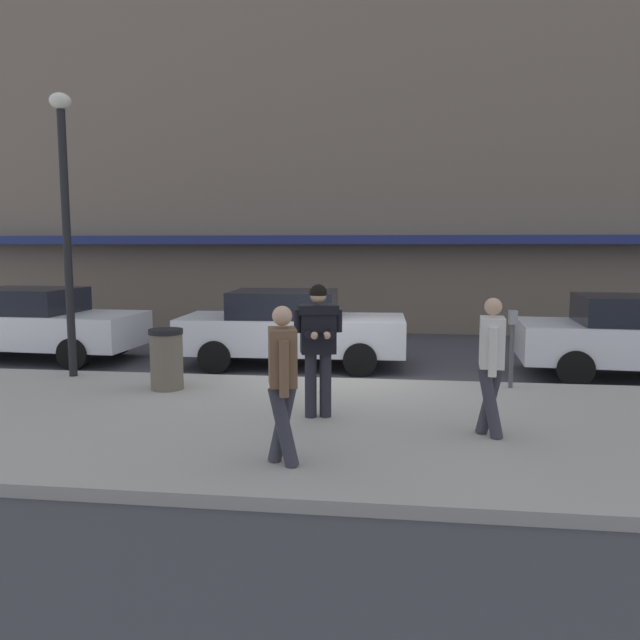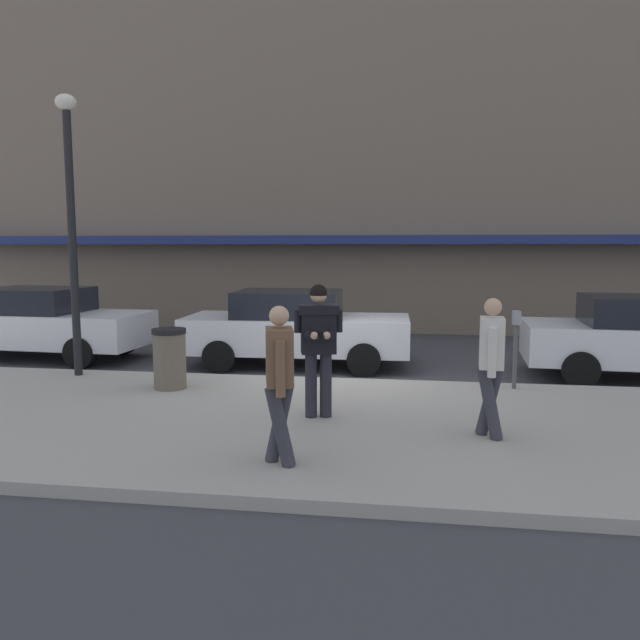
% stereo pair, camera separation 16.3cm
% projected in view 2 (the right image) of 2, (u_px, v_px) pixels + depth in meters
% --- Properties ---
extents(ground_plane, '(80.00, 80.00, 0.00)m').
position_uv_depth(ground_plane, '(346.00, 383.00, 11.15)').
color(ground_plane, '#3D3D42').
extents(sidewalk, '(32.00, 5.30, 0.14)m').
position_uv_depth(sidewalk, '(398.00, 428.00, 8.20)').
color(sidewalk, '#A8A399').
rests_on(sidewalk, ground).
extents(curb_paint_line, '(28.00, 0.12, 0.01)m').
position_uv_depth(curb_paint_line, '(402.00, 384.00, 11.05)').
color(curb_paint_line, silver).
rests_on(curb_paint_line, ground).
extents(storefront_facade, '(28.00, 4.70, 13.63)m').
position_uv_depth(storefront_facade, '(411.00, 98.00, 18.53)').
color(storefront_facade, '#756656').
rests_on(storefront_facade, ground).
extents(parked_sedan_near, '(4.59, 2.10, 1.54)m').
position_uv_depth(parked_sedan_near, '(41.00, 323.00, 13.48)').
color(parked_sedan_near, silver).
rests_on(parked_sedan_near, ground).
extents(parked_sedan_mid, '(4.56, 2.04, 1.54)m').
position_uv_depth(parked_sedan_mid, '(295.00, 328.00, 12.66)').
color(parked_sedan_mid, silver).
rests_on(parked_sedan_mid, ground).
extents(man_texting_on_phone, '(0.63, 0.63, 1.81)m').
position_uv_depth(man_texting_on_phone, '(318.00, 336.00, 8.32)').
color(man_texting_on_phone, '#23232B').
rests_on(man_texting_on_phone, sidewalk).
extents(pedestrian_in_light_coat, '(0.35, 0.60, 1.70)m').
position_uv_depth(pedestrian_in_light_coat, '(491.00, 359.00, 7.47)').
color(pedestrian_in_light_coat, '#33333D').
rests_on(pedestrian_in_light_coat, sidewalk).
extents(pedestrian_dark_coat, '(0.40, 0.58, 1.70)m').
position_uv_depth(pedestrian_dark_coat, '(280.00, 375.00, 6.54)').
color(pedestrian_dark_coat, '#33333D').
rests_on(pedestrian_dark_coat, sidewalk).
extents(street_lamp_post, '(0.36, 0.36, 4.88)m').
position_uv_depth(street_lamp_post, '(71.00, 206.00, 10.83)').
color(street_lamp_post, black).
rests_on(street_lamp_post, sidewalk).
extents(parking_meter, '(0.12, 0.18, 1.27)m').
position_uv_depth(parking_meter, '(516.00, 338.00, 10.03)').
color(parking_meter, '#4C4C51').
rests_on(parking_meter, sidewalk).
extents(trash_bin, '(0.55, 0.55, 0.98)m').
position_uv_depth(trash_bin, '(170.00, 358.00, 10.09)').
color(trash_bin, '#665B4C').
rests_on(trash_bin, sidewalk).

